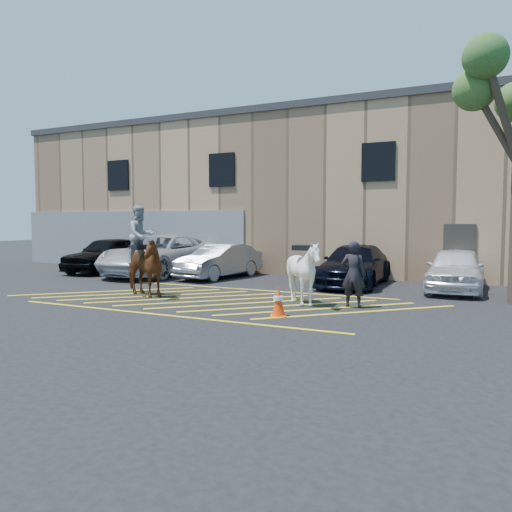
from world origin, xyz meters
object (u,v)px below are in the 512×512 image
at_px(car_silver_sedan, 219,261).
at_px(handler, 353,274).
at_px(saddled_white, 304,273).
at_px(car_white_suv, 456,269).
at_px(traffic_cone, 278,301).
at_px(car_black_suv, 108,254).
at_px(car_white_pickup, 161,255).
at_px(mounted_bay, 141,260).
at_px(car_blue_suv, 355,265).

height_order(car_silver_sedan, handler, handler).
xyz_separation_m(handler, saddled_white, (-1.32, -0.21, 0.00)).
relative_size(car_white_suv, traffic_cone, 5.81).
height_order(car_black_suv, car_white_pickup, car_white_pickup).
bearing_deg(car_white_pickup, car_silver_sedan, 1.94).
relative_size(car_silver_sedan, mounted_bay, 1.50).
height_order(car_black_suv, traffic_cone, car_black_suv).
distance_m(car_black_suv, car_white_pickup, 2.96).
xyz_separation_m(car_black_suv, traffic_cone, (11.17, -6.33, -0.43)).
bearing_deg(car_white_suv, car_silver_sedan, 179.38).
bearing_deg(traffic_cone, car_silver_sedan, 130.09).
bearing_deg(mounted_bay, car_black_suv, 139.61).
xyz_separation_m(car_black_suv, car_silver_sedan, (5.75, 0.11, -0.11)).
relative_size(car_blue_suv, traffic_cone, 6.76).
bearing_deg(handler, car_black_suv, -21.20).
distance_m(car_silver_sedan, car_white_suv, 8.91).
relative_size(car_white_pickup, saddled_white, 3.47).
bearing_deg(car_silver_sedan, car_blue_suv, 9.90).
height_order(handler, saddled_white, handler).
xyz_separation_m(car_white_pickup, car_blue_suv, (8.31, 0.33, -0.14)).
relative_size(car_white_pickup, handler, 3.45).
distance_m(car_silver_sedan, mounted_bay, 5.29).
xyz_separation_m(car_white_suv, traffic_cone, (-3.49, -6.51, -0.36)).
xyz_separation_m(car_white_pickup, handler, (9.51, -4.29, 0.04)).
height_order(handler, mounted_bay, mounted_bay).
relative_size(mounted_bay, traffic_cone, 3.81).
xyz_separation_m(car_white_pickup, saddled_white, (8.19, -4.50, 0.04)).
distance_m(handler, mounted_bay, 6.47).
bearing_deg(handler, car_blue_suv, -77.53).
bearing_deg(car_white_suv, mounted_bay, -149.27).
height_order(car_white_pickup, car_blue_suv, car_white_pickup).
xyz_separation_m(mounted_bay, saddled_white, (5.09, 0.64, -0.23)).
height_order(car_black_suv, car_silver_sedan, car_black_suv).
relative_size(car_silver_sedan, traffic_cone, 5.73).
bearing_deg(car_blue_suv, car_silver_sedan, -179.92).
relative_size(car_black_suv, traffic_cone, 6.43).
xyz_separation_m(car_silver_sedan, saddled_white, (5.39, -4.63, 0.20)).
bearing_deg(traffic_cone, mounted_bay, 167.06).
bearing_deg(car_white_pickup, saddled_white, -29.51).
bearing_deg(car_black_suv, car_white_suv, -2.08).
bearing_deg(car_silver_sedan, traffic_cone, -42.09).
xyz_separation_m(car_blue_suv, handler, (1.20, -4.62, 0.18)).
height_order(car_white_pickup, handler, handler).
bearing_deg(handler, car_silver_sedan, -35.50).
height_order(car_silver_sedan, traffic_cone, car_silver_sedan).
distance_m(car_white_pickup, car_blue_suv, 8.31).
distance_m(car_white_pickup, traffic_cone, 10.37).
bearing_deg(car_silver_sedan, handler, -25.53).
distance_m(mounted_bay, saddled_white, 5.13).
distance_m(car_white_pickup, car_white_suv, 11.71).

